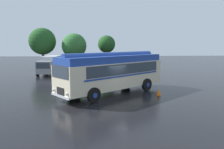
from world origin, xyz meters
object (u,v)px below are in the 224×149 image
object	(u,v)px
vintage_bus	(113,71)
car_near_left	(75,67)
car_mid_right	(114,67)
traffic_cone	(159,92)
car_mid_left	(91,68)
box_van	(50,64)

from	to	relation	value
vintage_bus	car_near_left	world-z (taller)	vintage_bus
vintage_bus	car_mid_right	world-z (taller)	vintage_bus
vintage_bus	car_mid_right	xyz separation A→B (m)	(1.05, 12.70, -1.05)
vintage_bus	traffic_cone	size ratio (longest dim) A/B	17.07
car_mid_left	car_near_left	bearing A→B (deg)	174.64
box_van	car_near_left	bearing A→B (deg)	10.82
traffic_cone	box_van	bearing A→B (deg)	130.26
car_near_left	car_mid_left	distance (m)	2.40
car_mid_left	car_mid_right	size ratio (longest dim) A/B	0.99
car_near_left	car_mid_right	world-z (taller)	same
car_near_left	box_van	distance (m)	3.37
car_near_left	car_mid_right	size ratio (longest dim) A/B	1.02
box_van	traffic_cone	xyz separation A→B (m)	(11.44, -13.51, -1.09)
vintage_bus	car_near_left	size ratio (longest dim) A/B	2.15
vintage_bus	car_mid_left	world-z (taller)	vintage_bus
vintage_bus	box_van	size ratio (longest dim) A/B	1.59
box_van	vintage_bus	bearing A→B (deg)	-57.97
vintage_bus	traffic_cone	world-z (taller)	vintage_bus
vintage_bus	car_mid_left	xyz separation A→B (m)	(-2.13, 12.86, -1.05)
car_mid_left	traffic_cone	distance (m)	15.08
car_mid_left	box_van	bearing A→B (deg)	-175.94
vintage_bus	car_mid_right	bearing A→B (deg)	85.27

